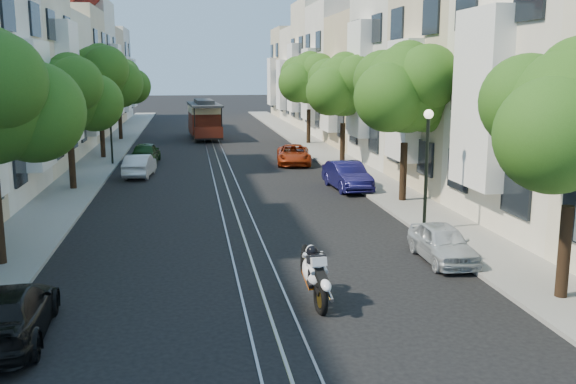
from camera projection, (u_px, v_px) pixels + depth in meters
name	position (u px, v px, depth m)	size (l,w,h in m)	color
ground	(215.00, 151.00, 44.82)	(200.00, 200.00, 0.00)	black
sidewalk_east	(317.00, 148.00, 45.89)	(2.50, 80.00, 0.12)	gray
sidewalk_west	(108.00, 152.00, 43.73)	(2.50, 80.00, 0.12)	gray
rail_left	(207.00, 151.00, 44.74)	(0.06, 80.00, 0.02)	gray
rail_slot	(215.00, 151.00, 44.82)	(0.06, 80.00, 0.02)	gray
rail_right	(223.00, 151.00, 44.90)	(0.06, 80.00, 0.02)	gray
lane_line	(215.00, 151.00, 44.82)	(0.08, 80.00, 0.01)	tan
townhouses_east	(381.00, 75.00, 45.53)	(7.75, 72.00, 12.00)	beige
townhouses_west	(32.00, 78.00, 42.01)	(7.75, 72.00, 11.76)	silver
tree_e_b	(408.00, 91.00, 26.54)	(4.93, 4.08, 6.68)	black
tree_e_c	(345.00, 87.00, 37.25)	(4.84, 3.99, 6.52)	black
tree_e_d	(310.00, 79.00, 47.87)	(5.01, 4.16, 6.85)	black
tree_w_b	(69.00, 96.00, 29.31)	(4.72, 3.87, 6.27)	black
tree_w_c	(100.00, 78.00, 39.86)	(5.13, 4.28, 7.09)	black
tree_w_d	(119.00, 82.00, 50.63)	(4.84, 3.99, 6.52)	black
lamp_east	(427.00, 152.00, 21.92)	(0.32, 0.32, 4.16)	black
lamp_west	(110.00, 117.00, 37.52)	(0.32, 0.32, 4.16)	black
sportbike_rider	(314.00, 272.00, 15.45)	(0.58, 2.19, 1.51)	black
cable_car	(204.00, 118.00, 52.47)	(2.82, 7.71, 2.91)	black
parked_car_e_near	(443.00, 243.00, 18.98)	(1.32, 3.27, 1.12)	#B1B8BE
parked_car_e_mid	(347.00, 176.00, 30.33)	(1.40, 4.00, 1.32)	#0C0B39
parked_car_e_far	(294.00, 155.00, 38.38)	(1.94, 4.21, 1.17)	#972C0D
parked_car_w_near	(7.00, 313.00, 13.38)	(1.69, 4.15, 1.20)	black
parked_car_w_mid	(140.00, 165.00, 34.04)	(1.26, 3.62, 1.19)	silver
parked_car_w_far	(146.00, 153.00, 38.91)	(1.53, 3.80, 1.29)	#163615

